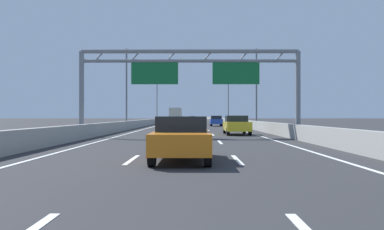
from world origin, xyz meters
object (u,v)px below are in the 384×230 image
streetlamp_right_far (227,98)px  black_car (180,118)px  blue_car (216,121)px  red_car (192,119)px  sign_gantry (191,70)px  white_car (178,119)px  orange_car (182,138)px  yellow_car (236,125)px  streetlamp_right_mid (254,83)px  box_truck (176,115)px  streetlamp_left_far (158,98)px  streetlamp_left_mid (128,83)px

streetlamp_right_far → black_car: size_ratio=2.06×
blue_car → red_car: bearing=94.0°
sign_gantry → streetlamp_right_far: 57.48m
black_car → white_car: (0.13, -13.14, -0.00)m
black_car → orange_car: 96.63m
streetlamp_right_far → blue_car: 28.40m
streetlamp_right_far → orange_car: (-7.56, -72.41, -4.64)m
yellow_car → sign_gantry: bearing=-139.2°
streetlamp_right_mid → blue_car: (-3.93, 11.01, -4.62)m
streetlamp_right_mid → box_truck: size_ratio=1.07×
streetlamp_right_far → yellow_car: bearing=-94.0°
yellow_car → streetlamp_left_far: bearing=101.7°
streetlamp_left_far → streetlamp_right_far: bearing=0.0°
blue_car → streetlamp_right_mid: bearing=-70.4°
streetlamp_left_mid → box_truck: size_ratio=1.07×
streetlamp_left_mid → white_car: streetlamp_left_mid is taller
streetlamp_right_mid → yellow_car: 16.22m
streetlamp_left_far → orange_car: size_ratio=2.15×
streetlamp_right_mid → red_car: (-7.63, 64.07, -4.67)m
streetlamp_right_far → yellow_car: size_ratio=2.06×
orange_car → streetlamp_right_mid: bearing=77.3°
sign_gantry → orange_car: 15.93m
streetlamp_right_mid → black_car: streetlamp_right_mid is taller
streetlamp_right_mid → orange_car: 34.80m
sign_gantry → white_car: (-3.69, 68.02, -4.02)m
black_car → white_car: black_car is taller
black_car → streetlamp_left_mid: bearing=-93.4°
streetlamp_left_mid → yellow_car: 19.36m
white_car → streetlamp_right_far: bearing=-44.9°
streetlamp_left_mid → streetlamp_left_far: 38.76m
streetlamp_right_mid → blue_car: 12.57m
sign_gantry → streetlamp_left_far: size_ratio=1.69×
blue_car → box_truck: box_truck is taller
sign_gantry → white_car: sign_gantry is taller
streetlamp_right_mid → orange_car: (-7.56, -33.65, -4.64)m
black_car → blue_car: black_car is taller
box_truck → orange_car: bearing=-87.2°
streetlamp_right_far → black_car: streetlamp_right_far is taller
red_car → blue_car: bearing=-86.0°
sign_gantry → streetlamp_left_far: bearing=97.6°
streetlamp_left_mid → streetlamp_right_mid: size_ratio=1.00×
sign_gantry → black_car: (-3.81, 81.15, -4.02)m
streetlamp_left_far → blue_car: bearing=-68.4°
streetlamp_left_far → blue_car: 30.20m
streetlamp_right_mid → yellow_car: bearing=-103.9°
orange_car → box_truck: box_truck is taller
streetlamp_left_far → red_car: size_ratio=2.13×
black_car → box_truck: (0.24, -28.11, 0.91)m
red_car → blue_car: 53.19m
yellow_car → red_car: (-3.90, 79.17, -0.05)m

